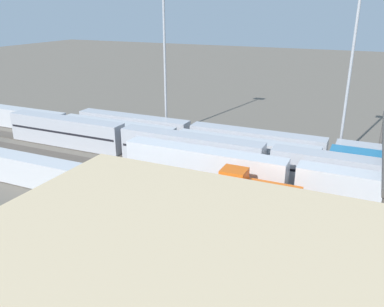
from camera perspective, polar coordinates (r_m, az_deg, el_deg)
name	(u,v)px	position (r m, az deg, el deg)	size (l,w,h in m)	color
ground_plane	(237,182)	(56.83, 6.48, -4.08)	(400.00, 400.00, 0.00)	#60594F
track_bed_0	(261,154)	(67.97, 9.81, -0.04)	(140.00, 2.80, 0.12)	#3D3833
track_bed_1	(252,164)	(63.45, 8.62, -1.46)	(140.00, 2.80, 0.12)	#3D3833
track_bed_2	(242,175)	(59.00, 7.25, -3.10)	(140.00, 2.80, 0.12)	#4C443D
track_bed_3	(231,188)	(54.65, 5.65, -5.01)	(140.00, 2.80, 0.12)	#4C443D
track_bed_4	(218,204)	(50.41, 3.76, -7.23)	(140.00, 2.80, 0.12)	#4C443D
track_bed_5	(203,222)	(46.34, 1.52, -9.84)	(140.00, 2.80, 0.12)	#4C443D
train_on_track_5	(209,208)	(45.10, 2.45, -7.83)	(114.80, 3.00, 4.40)	maroon
train_on_track_2	(268,163)	(57.18, 10.79, -1.31)	(95.60, 3.06, 5.00)	#A8AAB2
train_on_track_4	(255,196)	(48.22, 9.03, -6.01)	(10.00, 3.00, 5.00)	#D85914
train_on_track_1	(168,139)	(67.95, -3.39, 2.04)	(90.60, 3.00, 4.40)	#1E6B9E
train_on_track_0	(331,152)	(65.67, 19.29, 0.16)	(95.60, 3.06, 3.80)	#A8AAB2
light_mast_0	(164,26)	(74.36, -4.04, 17.76)	(2.80, 0.70, 32.34)	#9EA0A5
light_mast_2	(353,52)	(65.54, 22.07, 13.38)	(2.80, 0.70, 26.70)	#9EA0A5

